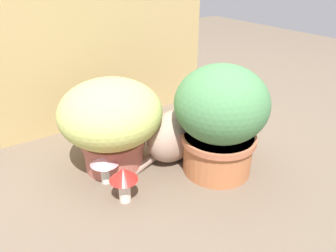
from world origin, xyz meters
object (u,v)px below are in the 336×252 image
leafy_planter (220,117)px  mushroom_ornament_red (124,178)px  cat (176,132)px  grass_planter (111,120)px  mushroom_ornament_pink (104,160)px

leafy_planter → mushroom_ornament_red: (-0.40, 0.03, -0.14)m
mushroom_ornament_red → leafy_planter: bearing=-4.8°
mushroom_ornament_red → cat: bearing=23.3°
grass_planter → mushroom_ornament_pink: (-0.07, -0.08, -0.11)m
grass_planter → cat: (0.25, -0.09, -0.09)m
leafy_planter → mushroom_ornament_pink: 0.46m
mushroom_ornament_pink → mushroom_ornament_red: size_ratio=0.99×
grass_planter → mushroom_ornament_red: grass_planter is taller
grass_planter → leafy_planter: size_ratio=0.92×
cat → mushroom_ornament_red: cat is taller
leafy_planter → mushroom_ornament_pink: bearing=157.3°
grass_planter → mushroom_ornament_red: (-0.06, -0.22, -0.12)m
cat → mushroom_ornament_pink: bearing=179.5°
grass_planter → cat: bearing=-19.0°
cat → mushroom_ornament_red: 0.34m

